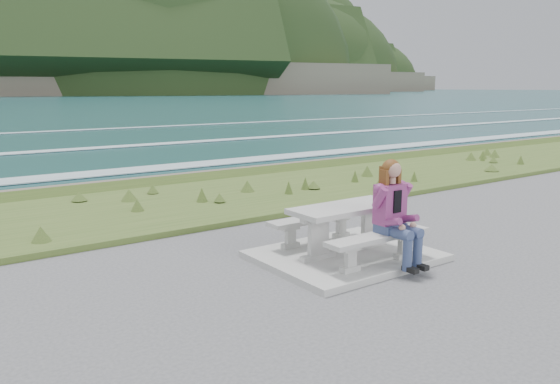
{
  "coord_description": "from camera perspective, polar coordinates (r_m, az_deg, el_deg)",
  "views": [
    {
      "loc": [
        -5.56,
        -6.04,
        2.63
      ],
      "look_at": [
        -0.39,
        1.2,
        0.92
      ],
      "focal_mm": 35.0,
      "sensor_mm": 36.0,
      "label": 1
    }
  ],
  "objects": [
    {
      "name": "concrete_slab",
      "position": [
        8.6,
        6.8,
        -6.63
      ],
      "size": [
        2.6,
        2.1,
        0.1
      ],
      "primitive_type": "cube",
      "color": "#A8A8A2",
      "rests_on": "ground"
    },
    {
      "name": "shore_drop",
      "position": [
        15.23,
        -13.59,
        0.66
      ],
      "size": [
        160.0,
        0.8,
        2.2
      ],
      "primitive_type": "cube",
      "color": "brown",
      "rests_on": "ground"
    },
    {
      "name": "picnic_table",
      "position": [
        8.44,
        6.9,
        -2.53
      ],
      "size": [
        1.8,
        0.75,
        0.75
      ],
      "color": "#A8A8A2",
      "rests_on": "concrete_slab"
    },
    {
      "name": "headland_range",
      "position": [
        449.34,
        -9.9,
        11.7
      ],
      "size": [
        729.83,
        363.95,
        202.29
      ],
      "color": "brown",
      "rests_on": "ground"
    },
    {
      "name": "grass_verge",
      "position": [
        12.64,
        -8.62,
        -1.23
      ],
      "size": [
        160.0,
        4.5,
        0.22
      ],
      "primitive_type": "cube",
      "color": "#3B5821",
      "rests_on": "ground"
    },
    {
      "name": "bench_landward",
      "position": [
        8.01,
        10.24,
        -5.08
      ],
      "size": [
        1.8,
        0.35,
        0.45
      ],
      "color": "#A8A8A2",
      "rests_on": "concrete_slab"
    },
    {
      "name": "ocean",
      "position": [
        31.92,
        -25.18,
        2.01
      ],
      "size": [
        1600.0,
        1600.0,
        0.09
      ],
      "color": "#1C4C50",
      "rests_on": "ground"
    },
    {
      "name": "bench_seaward",
      "position": [
        9.0,
        3.86,
        -3.14
      ],
      "size": [
        1.8,
        0.35,
        0.45
      ],
      "color": "#A8A8A2",
      "rests_on": "concrete_slab"
    },
    {
      "name": "seated_woman",
      "position": [
        8.03,
        12.22,
        -3.57
      ],
      "size": [
        0.46,
        0.79,
        1.52
      ],
      "rotation": [
        0.0,
        0.0,
        0.02
      ],
      "color": "navy",
      "rests_on": "concrete_slab"
    }
  ]
}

